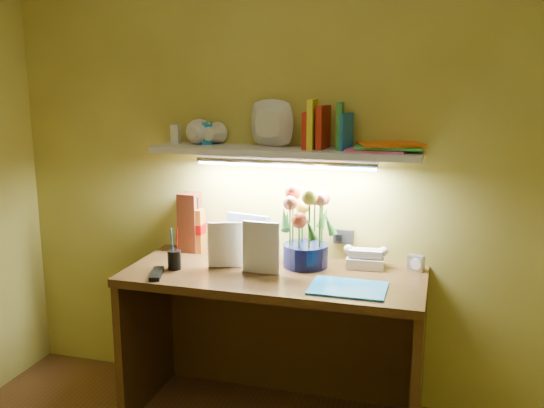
# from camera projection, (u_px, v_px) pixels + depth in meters

# --- Properties ---
(desk) EXTENTS (1.40, 0.60, 0.75)m
(desk) POSITION_uv_depth(u_px,v_px,m) (274.00, 347.00, 2.92)
(desk) COLOR #321D0D
(desk) RESTS_ON ground
(flower_bouquet) EXTENTS (0.28, 0.28, 0.38)m
(flower_bouquet) POSITION_uv_depth(u_px,v_px,m) (306.00, 228.00, 2.90)
(flower_bouquet) COLOR #0A0E38
(flower_bouquet) RESTS_ON desk
(telephone) EXTENTS (0.18, 0.14, 0.11)m
(telephone) POSITION_uv_depth(u_px,v_px,m) (366.00, 257.00, 2.91)
(telephone) COLOR white
(telephone) RESTS_ON desk
(desk_clock) EXTENTS (0.08, 0.06, 0.08)m
(desk_clock) POSITION_uv_depth(u_px,v_px,m) (416.00, 263.00, 2.86)
(desk_clock) COLOR #B2B1B6
(desk_clock) RESTS_ON desk
(whisky_bottle) EXTENTS (0.08, 0.08, 0.29)m
(whisky_bottle) POSITION_uv_depth(u_px,v_px,m) (196.00, 225.00, 3.14)
(whisky_bottle) COLOR #B75F1A
(whisky_bottle) RESTS_ON desk
(whisky_box) EXTENTS (0.10, 0.10, 0.31)m
(whisky_box) POSITION_uv_depth(u_px,v_px,m) (190.00, 222.00, 3.16)
(whisky_box) COLOR #582412
(whisky_box) RESTS_ON desk
(pen_cup) EXTENTS (0.07, 0.07, 0.16)m
(pen_cup) POSITION_uv_depth(u_px,v_px,m) (174.00, 253.00, 2.87)
(pen_cup) COLOR black
(pen_cup) RESTS_ON desk
(art_card) EXTENTS (0.23, 0.09, 0.23)m
(art_card) POSITION_uv_depth(u_px,v_px,m) (247.00, 237.00, 3.03)
(art_card) COLOR white
(art_card) RESTS_ON desk
(tv_remote) EXTENTS (0.10, 0.18, 0.02)m
(tv_remote) POSITION_uv_depth(u_px,v_px,m) (157.00, 274.00, 2.79)
(tv_remote) COLOR black
(tv_remote) RESTS_ON desk
(blue_folder) EXTENTS (0.33, 0.24, 0.01)m
(blue_folder) POSITION_uv_depth(u_px,v_px,m) (348.00, 288.00, 2.62)
(blue_folder) COLOR #1978C5
(blue_folder) RESTS_ON desk
(desk_book_a) EXTENTS (0.17, 0.07, 0.22)m
(desk_book_a) POSITION_uv_depth(u_px,v_px,m) (208.00, 245.00, 2.89)
(desk_book_a) COLOR white
(desk_book_a) RESTS_ON desk
(desk_book_b) EXTENTS (0.18, 0.03, 0.25)m
(desk_book_b) POSITION_uv_depth(u_px,v_px,m) (242.00, 246.00, 2.83)
(desk_book_b) COLOR silver
(desk_book_b) RESTS_ON desk
(wall_shelf) EXTENTS (1.32, 0.30, 0.26)m
(wall_shelf) POSITION_uv_depth(u_px,v_px,m) (284.00, 143.00, 2.89)
(wall_shelf) COLOR silver
(wall_shelf) RESTS_ON ground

